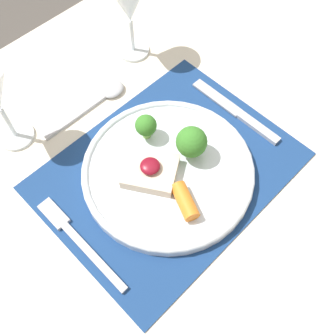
% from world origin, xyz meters
% --- Properties ---
extents(ground_plane, '(8.00, 8.00, 0.00)m').
position_xyz_m(ground_plane, '(0.00, 0.00, 0.00)').
color(ground_plane, '#4C4742').
extents(dining_table, '(1.49, 0.90, 0.76)m').
position_xyz_m(dining_table, '(0.00, 0.00, 0.67)').
color(dining_table, beige).
rests_on(dining_table, ground_plane).
extents(placemat, '(0.41, 0.32, 0.00)m').
position_xyz_m(placemat, '(0.00, 0.00, 0.76)').
color(placemat, navy).
rests_on(placemat, dining_table).
extents(dinner_plate, '(0.29, 0.29, 0.08)m').
position_xyz_m(dinner_plate, '(-0.00, -0.00, 0.78)').
color(dinner_plate, silver).
rests_on(dinner_plate, placemat).
extents(fork, '(0.02, 0.20, 0.01)m').
position_xyz_m(fork, '(-0.19, 0.02, 0.77)').
color(fork, '#B2B2B7').
rests_on(fork, placemat).
extents(knife, '(0.02, 0.20, 0.01)m').
position_xyz_m(knife, '(0.18, -0.01, 0.77)').
color(knife, '#B2B2B7').
rests_on(knife, placemat).
extents(spoon, '(0.18, 0.04, 0.01)m').
position_xyz_m(spoon, '(0.02, 0.20, 0.77)').
color(spoon, '#B2B2B7').
rests_on(spoon, dining_table).
extents(wine_glass_near, '(0.08, 0.08, 0.17)m').
position_xyz_m(wine_glass_near, '(0.15, 0.25, 0.88)').
color(wine_glass_near, white).
rests_on(wine_glass_near, dining_table).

